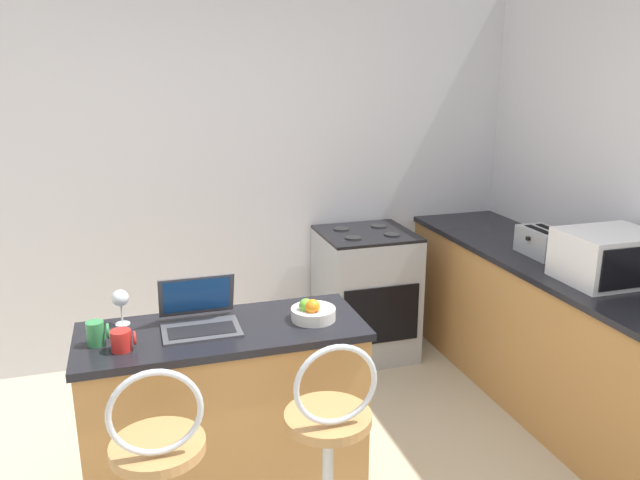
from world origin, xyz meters
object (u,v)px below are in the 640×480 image
(toaster, at_px, (543,242))
(fruit_bowl, at_px, (313,312))
(stove_range, at_px, (365,293))
(laptop, at_px, (199,314))
(bar_stool_far, at_px, (329,466))
(microwave, at_px, (609,256))
(mug_red, at_px, (122,340))
(mug_green, at_px, (97,333))
(wine_glass_tall, at_px, (120,300))

(toaster, bearing_deg, fruit_bowl, -161.40)
(toaster, xyz_separation_m, fruit_bowl, (-1.61, -0.54, -0.04))
(stove_range, bearing_deg, laptop, -135.32)
(bar_stool_far, xyz_separation_m, toaster, (1.70, 1.06, 0.48))
(stove_range, bearing_deg, microwave, -56.44)
(bar_stool_far, height_order, fruit_bowl, bar_stool_far)
(mug_red, bearing_deg, microwave, 2.70)
(mug_green, height_order, mug_red, mug_green)
(fruit_bowl, bearing_deg, toaster, 18.60)
(microwave, bearing_deg, stove_range, 123.56)
(toaster, xyz_separation_m, wine_glass_tall, (-2.44, -0.34, 0.04))
(toaster, bearing_deg, mug_green, -168.29)
(fruit_bowl, relative_size, mug_red, 2.03)
(mug_green, bearing_deg, mug_red, -40.60)
(microwave, distance_m, stove_range, 1.68)
(bar_stool_far, xyz_separation_m, laptop, (-0.41, 0.60, 0.45))
(mug_red, bearing_deg, mug_green, 139.40)
(mug_green, distance_m, wine_glass_tall, 0.22)
(laptop, relative_size, toaster, 1.07)
(mug_red, bearing_deg, toaster, 14.07)
(fruit_bowl, bearing_deg, microwave, 1.70)
(toaster, relative_size, wine_glass_tall, 1.91)
(toaster, height_order, mug_green, toaster)
(laptop, height_order, stove_range, laptop)
(laptop, xyz_separation_m, fruit_bowl, (0.50, -0.08, -0.02))
(microwave, height_order, mug_red, microwave)
(toaster, relative_size, stove_range, 0.34)
(microwave, bearing_deg, toaster, 95.12)
(mug_green, bearing_deg, microwave, 0.71)
(microwave, distance_m, wine_glass_tall, 2.49)
(wine_glass_tall, bearing_deg, laptop, -20.20)
(wine_glass_tall, xyz_separation_m, mug_red, (-0.00, -0.27, -0.08))
(laptop, relative_size, mug_red, 3.35)
(mug_green, bearing_deg, wine_glass_tall, 61.92)
(bar_stool_far, distance_m, laptop, 0.85)
(toaster, distance_m, mug_red, 2.52)
(microwave, height_order, stove_range, microwave)
(bar_stool_far, bearing_deg, wine_glass_tall, 135.80)
(bar_stool_far, bearing_deg, laptop, 124.52)
(laptop, relative_size, microwave, 0.69)
(mug_green, bearing_deg, bar_stool_far, -32.41)
(stove_range, height_order, wine_glass_tall, wine_glass_tall)
(stove_range, bearing_deg, toaster, -44.66)
(mug_red, bearing_deg, laptop, 24.72)
(microwave, xyz_separation_m, fruit_bowl, (-1.66, -0.05, -0.09))
(bar_stool_far, bearing_deg, stove_range, 64.89)
(mug_green, bearing_deg, stove_range, 37.99)
(mug_green, bearing_deg, fruit_bowl, -1.05)
(mug_green, relative_size, fruit_bowl, 0.50)
(microwave, height_order, toaster, microwave)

